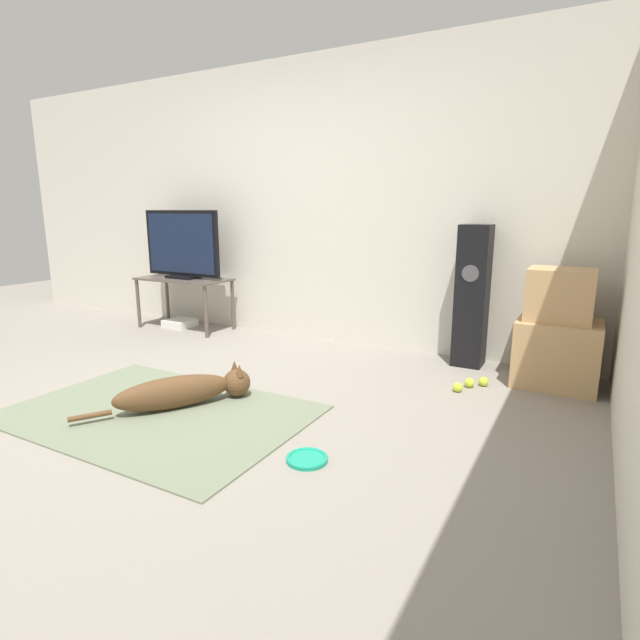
{
  "coord_description": "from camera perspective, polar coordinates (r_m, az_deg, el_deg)",
  "views": [
    {
      "loc": [
        2.38,
        -2.02,
        1.22
      ],
      "look_at": [
        0.72,
        1.0,
        0.45
      ],
      "focal_mm": 28.0,
      "sensor_mm": 36.0,
      "label": 1
    }
  ],
  "objects": [
    {
      "name": "ground_plane",
      "position": [
        3.35,
        -19.68,
        -9.5
      ],
      "size": [
        12.0,
        12.0,
        0.0
      ],
      "primitive_type": "plane",
      "color": "gray"
    },
    {
      "name": "wall_back",
      "position": [
        4.76,
        -1.28,
        13.23
      ],
      "size": [
        8.0,
        0.06,
        2.55
      ],
      "color": "beige",
      "rests_on": "ground_plane"
    },
    {
      "name": "area_rug",
      "position": [
        3.24,
        -18.04,
        -10.06
      ],
      "size": [
        1.79,
        1.21,
        0.01
      ],
      "color": "slate",
      "rests_on": "ground_plane"
    },
    {
      "name": "dog",
      "position": [
        3.26,
        -15.05,
        -7.77
      ],
      "size": [
        0.64,
        0.95,
        0.23
      ],
      "color": "brown",
      "rests_on": "area_rug"
    },
    {
      "name": "frisbee",
      "position": [
        2.56,
        -1.49,
        -15.56
      ],
      "size": [
        0.21,
        0.21,
        0.03
      ],
      "color": "#199E7A",
      "rests_on": "ground_plane"
    },
    {
      "name": "cardboard_box_lower",
      "position": [
        3.87,
        25.42,
        -3.46
      ],
      "size": [
        0.54,
        0.45,
        0.46
      ],
      "color": "tan",
      "rests_on": "ground_plane"
    },
    {
      "name": "cardboard_box_upper",
      "position": [
        3.79,
        25.76,
        2.6
      ],
      "size": [
        0.42,
        0.35,
        0.36
      ],
      "color": "tan",
      "rests_on": "cardboard_box_lower"
    },
    {
      "name": "floor_speaker",
      "position": [
        4.07,
        16.99,
        2.59
      ],
      "size": [
        0.23,
        0.23,
        1.11
      ],
      "color": "black",
      "rests_on": "ground_plane"
    },
    {
      "name": "tv_stand",
      "position": [
        5.33,
        -15.28,
        3.91
      ],
      "size": [
        0.98,
        0.47,
        0.53
      ],
      "color": "brown",
      "rests_on": "ground_plane"
    },
    {
      "name": "tv",
      "position": [
        5.29,
        -15.52,
        8.24
      ],
      "size": [
        0.93,
        0.2,
        0.68
      ],
      "color": "black",
      "rests_on": "tv_stand"
    },
    {
      "name": "tennis_ball_by_boxes",
      "position": [
        3.55,
        15.48,
        -7.41
      ],
      "size": [
        0.07,
        0.07,
        0.07
      ],
      "color": "#C6E033",
      "rests_on": "ground_plane"
    },
    {
      "name": "tennis_ball_near_speaker",
      "position": [
        3.72,
        18.19,
        -6.69
      ],
      "size": [
        0.07,
        0.07,
        0.07
      ],
      "color": "#C6E033",
      "rests_on": "ground_plane"
    },
    {
      "name": "tennis_ball_loose_on_carpet",
      "position": [
        3.66,
        16.72,
        -6.89
      ],
      "size": [
        0.07,
        0.07,
        0.07
      ],
      "color": "#C6E033",
      "rests_on": "ground_plane"
    },
    {
      "name": "game_console",
      "position": [
        5.49,
        -15.72,
        -0.35
      ],
      "size": [
        0.29,
        0.26,
        0.08
      ],
      "color": "white",
      "rests_on": "ground_plane"
    }
  ]
}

